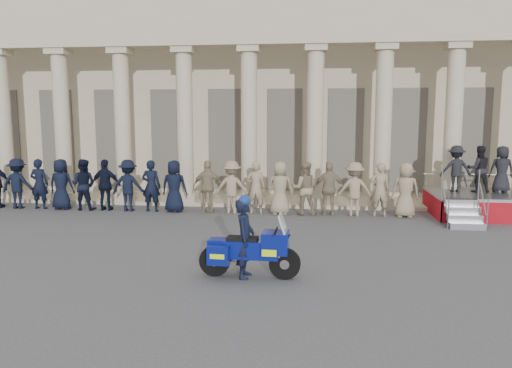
% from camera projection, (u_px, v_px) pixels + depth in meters
% --- Properties ---
extents(ground, '(90.00, 90.00, 0.00)m').
position_uv_depth(ground, '(157.00, 262.00, 12.48)').
color(ground, '#454547').
rests_on(ground, ground).
extents(building, '(40.00, 12.50, 9.00)m').
position_uv_depth(building, '(241.00, 98.00, 26.35)').
color(building, tan).
rests_on(building, ground).
extents(officer_rank, '(22.88, 0.74, 1.96)m').
position_uv_depth(officer_rank, '(106.00, 185.00, 19.04)').
color(officer_rank, black).
rests_on(officer_rank, ground).
extents(reviewing_stand, '(4.14, 4.00, 2.54)m').
position_uv_depth(reviewing_stand, '(484.00, 179.00, 18.01)').
color(reviewing_stand, gray).
rests_on(reviewing_stand, ground).
extents(motorcycle, '(2.31, 0.95, 1.48)m').
position_uv_depth(motorcycle, '(250.00, 250.00, 11.22)').
color(motorcycle, black).
rests_on(motorcycle, ground).
extents(rider, '(0.45, 0.67, 1.90)m').
position_uv_depth(rider, '(245.00, 237.00, 11.20)').
color(rider, black).
rests_on(rider, ground).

